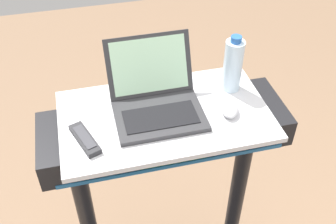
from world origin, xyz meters
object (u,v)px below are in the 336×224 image
at_px(laptop, 156,99).
at_px(tv_remote, 85,139).
at_px(water_bottle, 233,65).
at_px(computer_mouse, 230,109).

height_order(laptop, tv_remote, laptop).
height_order(laptop, water_bottle, water_bottle).
bearing_deg(tv_remote, water_bottle, 15.51).
bearing_deg(computer_mouse, laptop, 177.78).
bearing_deg(laptop, water_bottle, 7.29).
relative_size(laptop, water_bottle, 1.40).
distance_m(laptop, water_bottle, 0.31).
xyz_separation_m(laptop, computer_mouse, (0.25, -0.08, -0.03)).
bearing_deg(laptop, computer_mouse, -20.68).
bearing_deg(water_bottle, laptop, -170.15).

